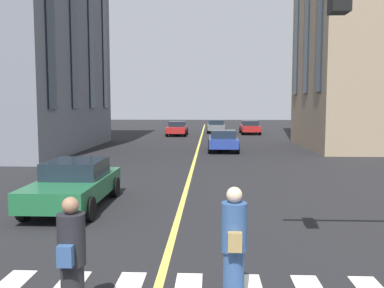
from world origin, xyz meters
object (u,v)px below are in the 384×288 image
(car_blue_parked_b, at_px, (223,140))
(pedestrian_companion, at_px, (234,247))
(car_red_far, at_px, (250,127))
(pedestrian_near, at_px, (72,261))
(car_green_oncoming, at_px, (75,183))
(car_grey_mid, at_px, (216,126))
(car_red_trailing, at_px, (177,128))

(car_blue_parked_b, height_order, pedestrian_companion, pedestrian_companion)
(car_red_far, bearing_deg, pedestrian_near, 171.04)
(car_blue_parked_b, bearing_deg, car_red_far, -11.45)
(car_red_far, height_order, car_green_oncoming, same)
(car_blue_parked_b, xyz_separation_m, car_grey_mid, (17.79, 0.22, 0.00))
(car_red_far, relative_size, car_green_oncoming, 1.00)
(car_green_oncoming, relative_size, pedestrian_companion, 2.42)
(car_red_trailing, distance_m, pedestrian_near, 35.20)
(car_blue_parked_b, distance_m, pedestrian_near, 21.85)
(car_red_far, distance_m, car_grey_mid, 3.92)
(car_red_trailing, height_order, pedestrian_companion, pedestrian_companion)
(car_red_trailing, bearing_deg, car_red_far, -71.59)
(car_red_trailing, distance_m, pedestrian_companion, 34.76)
(car_red_trailing, bearing_deg, pedestrian_near, -177.78)
(car_blue_parked_b, relative_size, car_red_far, 1.00)
(car_grey_mid, height_order, pedestrian_near, pedestrian_near)
(car_green_oncoming, bearing_deg, car_red_trailing, -1.51)
(pedestrian_near, bearing_deg, pedestrian_companion, -75.01)
(pedestrian_near, bearing_deg, car_blue_parked_b, -7.12)
(car_grey_mid, bearing_deg, car_red_trailing, 138.23)
(car_green_oncoming, bearing_deg, car_blue_parked_b, -17.67)
(car_blue_parked_b, bearing_deg, car_green_oncoming, 162.33)
(car_red_far, height_order, car_grey_mid, same)
(car_blue_parked_b, xyz_separation_m, pedestrian_companion, (-21.09, 0.47, 0.22))
(car_grey_mid, xyz_separation_m, pedestrian_near, (-39.47, 2.48, 0.20))
(car_red_far, distance_m, car_green_oncoming, 32.08)
(car_green_oncoming, bearing_deg, pedestrian_companion, -143.76)
(car_blue_parked_b, xyz_separation_m, car_red_trailing, (13.49, 4.07, 0.00))
(car_blue_parked_b, bearing_deg, car_grey_mid, 0.72)
(car_red_trailing, distance_m, car_grey_mid, 5.77)
(pedestrian_companion, bearing_deg, car_red_trailing, 5.95)
(car_red_trailing, relative_size, car_green_oncoming, 1.00)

